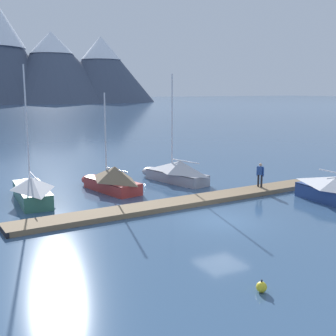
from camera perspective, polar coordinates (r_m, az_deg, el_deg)
ground_plane at (r=24.33m, az=6.97°, el=-6.83°), size 700.00×700.00×0.00m
mountain_rear_spur at (r=250.03m, az=-14.77°, el=12.62°), size 69.99×69.99×37.38m
mountain_north_horn at (r=254.29m, az=-8.64°, el=12.66°), size 59.13×59.13×35.92m
dock at (r=27.49m, az=2.04°, el=-4.45°), size 21.70×2.71×0.30m
sailboat_nearest_berth at (r=29.55m, az=-17.32°, el=-2.59°), size 2.25×6.83×8.61m
sailboat_second_berth at (r=31.24m, az=-7.41°, el=-1.44°), size 2.93×6.20×6.85m
sailboat_mid_dock_port at (r=33.98m, az=0.95°, el=-0.47°), size 3.13×6.75×8.23m
person_on_dock at (r=31.52m, az=11.86°, el=-0.69°), size 0.32×0.57×1.69m
mooring_buoy_channel_marker at (r=16.45m, az=12.03°, el=-14.85°), size 0.39×0.39×0.47m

